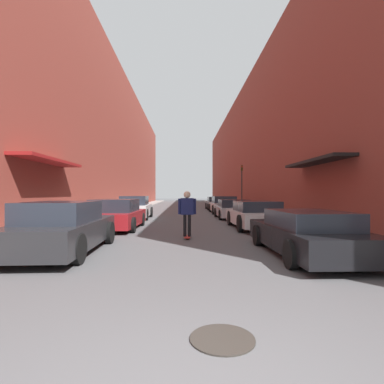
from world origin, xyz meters
name	(u,v)px	position (x,y,z in m)	size (l,w,h in m)	color
ground	(184,212)	(0.00, 24.18, 0.00)	(132.97, 132.97, 0.00)	#515154
curb_strip_left	(137,208)	(-5.03, 30.22, 0.06)	(1.80, 60.44, 0.12)	gray
curb_strip_right	(231,208)	(5.03, 30.22, 0.06)	(1.80, 60.44, 0.12)	gray
building_row_left	(110,144)	(-7.93, 30.22, 6.83)	(4.90, 60.44, 13.65)	brown
building_row_right	(258,150)	(7.93, 30.22, 6.21)	(4.90, 60.44, 12.42)	brown
parked_car_left_0	(63,228)	(-3.20, 6.17, 0.65)	(1.89, 4.52, 1.35)	#232326
parked_car_left_1	(116,215)	(-3.00, 11.40, 0.63)	(2.09, 4.33, 1.31)	maroon
parked_car_left_2	(135,208)	(-3.06, 16.83, 0.67)	(1.88, 4.00, 1.41)	silver
parked_car_right_0	(306,233)	(3.08, 5.69, 0.56)	(1.93, 4.56, 1.13)	black
parked_car_right_1	(255,215)	(3.17, 11.47, 0.61)	(2.04, 4.34, 1.23)	silver
parked_car_right_2	(233,209)	(3.07, 17.01, 0.57)	(2.06, 4.21, 1.19)	#B7B7BC
parked_car_right_3	(223,205)	(3.15, 22.09, 0.65)	(2.07, 4.75, 1.35)	silver
parked_car_right_4	(216,203)	(3.12, 27.30, 0.60)	(1.90, 4.15, 1.25)	#515459
skateboarder	(187,209)	(0.09, 8.61, 1.01)	(0.63, 0.78, 1.64)	#B2231E
manhole_cover	(222,339)	(0.40, 1.40, 0.01)	(0.70, 0.70, 0.02)	#332D28
traffic_light	(242,183)	(4.84, 23.22, 2.45)	(0.16, 0.22, 3.81)	#2D2D2D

